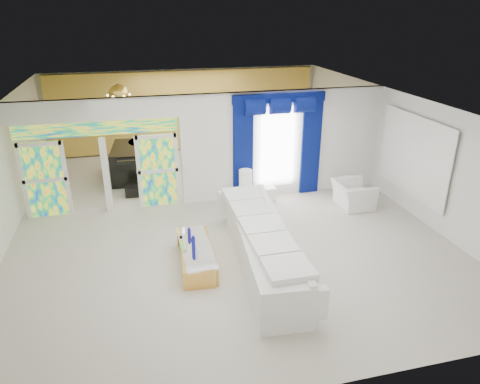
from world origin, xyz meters
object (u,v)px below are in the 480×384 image
object	(u,v)px
white_sofa	(262,246)
armchair	(353,194)
console_table	(256,195)
coffee_table	(196,256)
grand_piano	(138,162)

from	to	relation	value
white_sofa	armchair	bearing A→B (deg)	39.39
console_table	coffee_table	bearing A→B (deg)	-126.31
grand_piano	coffee_table	bearing A→B (deg)	-75.15
armchair	white_sofa	bearing A→B (deg)	125.28
coffee_table	grand_piano	bearing A→B (deg)	99.99
white_sofa	console_table	distance (m)	3.31
white_sofa	grand_piano	size ratio (longest dim) A/B	2.25
white_sofa	grand_piano	world-z (taller)	grand_piano
coffee_table	armchair	distance (m)	4.99
white_sofa	console_table	size ratio (longest dim) A/B	4.04
white_sofa	grand_piano	xyz separation A→B (m)	(-2.35, 5.98, 0.08)
armchair	grand_piano	distance (m)	6.75
coffee_table	grand_piano	xyz separation A→B (m)	(-1.00, 5.68, 0.30)
white_sofa	coffee_table	bearing A→B (deg)	172.57
white_sofa	armchair	size ratio (longest dim) A/B	4.17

